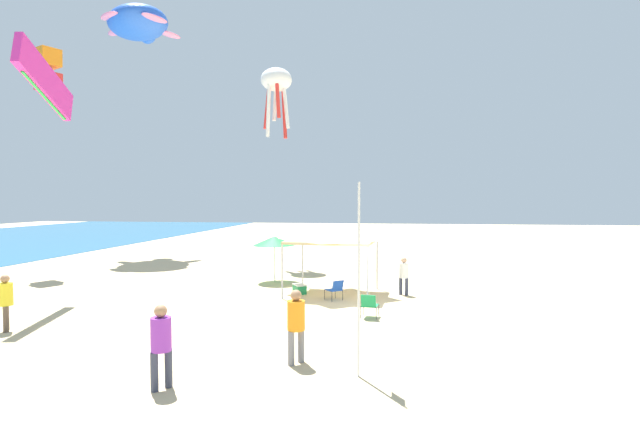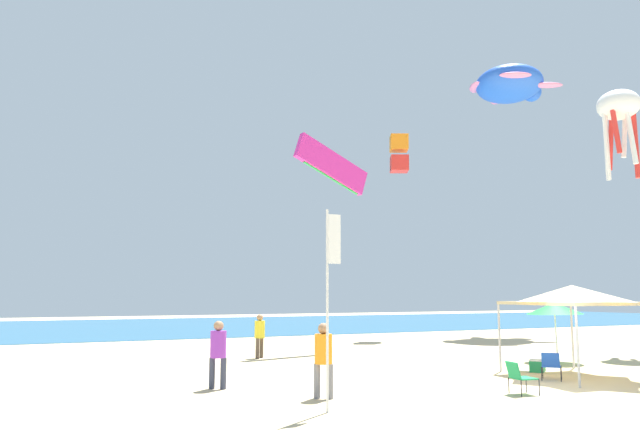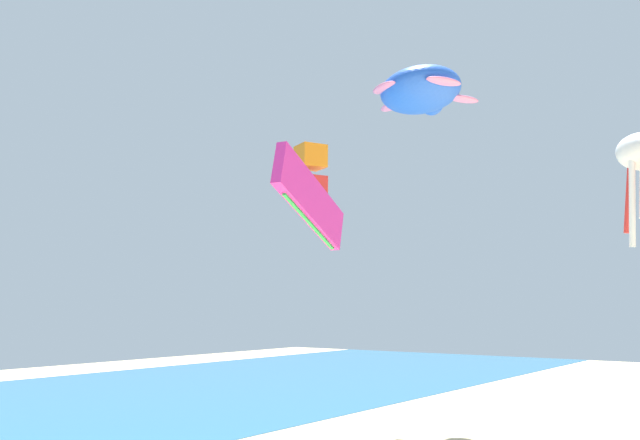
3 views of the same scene
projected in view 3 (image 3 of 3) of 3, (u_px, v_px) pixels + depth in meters
name	position (u px, v px, depth m)	size (l,w,h in m)	color
kite_parafoil_magenta	(310.00, 201.00, 19.02)	(4.19, 1.21, 2.53)	#E02D9E
kite_turtle_blue	(421.00, 91.00, 35.31)	(6.56, 6.10, 2.51)	blue
kite_box_orange	(310.00, 172.00, 28.27)	(1.43, 1.42, 2.24)	orange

